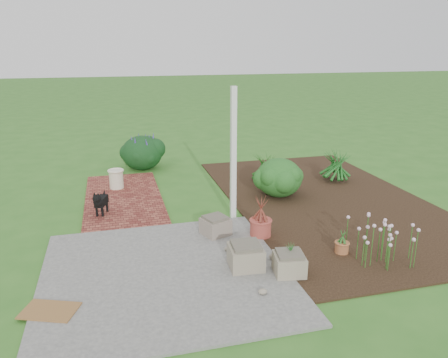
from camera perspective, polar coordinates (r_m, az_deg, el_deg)
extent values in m
plane|color=#306921|center=(8.30, -0.64, -5.52)|extent=(80.00, 80.00, 0.00)
cube|color=#5B5B59|center=(6.54, -7.70, -12.14)|extent=(3.50, 3.50, 0.04)
cube|color=maroon|center=(9.71, -12.98, -2.39)|extent=(1.60, 3.50, 0.04)
cube|color=black|center=(9.59, 13.27, -2.71)|extent=(4.00, 7.00, 0.03)
cube|color=white|center=(8.07, 1.23, 3.18)|extent=(0.10, 0.10, 2.50)
cube|color=gray|center=(6.55, 2.86, -10.12)|extent=(0.52, 0.52, 0.32)
cube|color=gray|center=(6.45, 8.51, -10.95)|extent=(0.49, 0.49, 0.28)
cube|color=gray|center=(7.61, -1.12, -6.21)|extent=(0.54, 0.54, 0.28)
cube|color=brown|center=(6.04, -21.83, -15.66)|extent=(0.77, 0.64, 0.02)
cube|color=black|center=(8.77, -15.73, -2.79)|extent=(0.27, 0.40, 0.16)
cylinder|color=black|center=(8.73, -16.28, -4.14)|extent=(0.04, 0.04, 0.18)
cylinder|color=black|center=(8.69, -15.59, -4.17)|extent=(0.04, 0.04, 0.18)
cylinder|color=black|center=(8.96, -15.70, -3.53)|extent=(0.04, 0.04, 0.18)
cylinder|color=black|center=(8.92, -15.02, -3.56)|extent=(0.04, 0.04, 0.18)
sphere|color=black|center=(8.53, -16.31, -2.47)|extent=(0.15, 0.15, 0.15)
cone|color=black|center=(8.90, -15.38, -1.70)|extent=(0.09, 0.13, 0.14)
cylinder|color=beige|center=(10.28, -13.89, -0.01)|extent=(0.35, 0.35, 0.42)
ellipsoid|color=#0E3912|center=(9.55, 7.21, 0.33)|extent=(1.32, 1.32, 0.85)
cylinder|color=#A24137|center=(7.60, 4.80, -6.34)|extent=(0.40, 0.40, 0.29)
cylinder|color=#A25F37|center=(7.26, 15.13, -8.61)|extent=(0.28, 0.28, 0.18)
cylinder|color=#9C5735|center=(6.54, 8.61, -11.01)|extent=(0.33, 0.33, 0.21)
ellipsoid|color=black|center=(11.85, -10.67, 3.50)|extent=(1.10, 1.10, 0.92)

